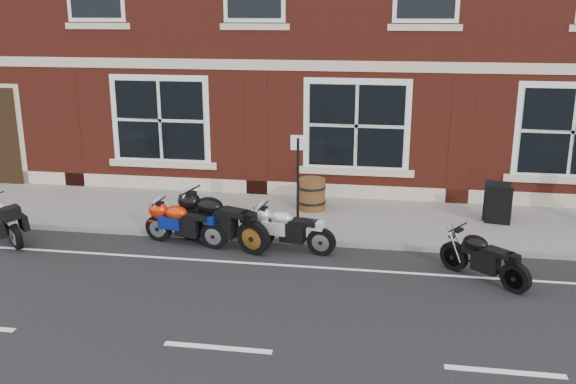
{
  "coord_description": "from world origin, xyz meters",
  "views": [
    {
      "loc": [
        2.33,
        -11.02,
        4.73
      ],
      "look_at": [
        0.28,
        1.6,
        1.06
      ],
      "focal_mm": 40.0,
      "sensor_mm": 36.0,
      "label": 1
    }
  ],
  "objects_px": {
    "moto_touring_silver": "(5,217)",
    "moto_sport_silver": "(289,227)",
    "moto_sport_black": "(220,218)",
    "moto_naked_black": "(483,255)",
    "barrel_planter": "(312,194)",
    "a_board_sign": "(497,203)",
    "parking_sign": "(298,179)",
    "moto_sport_red": "(185,222)"
  },
  "relations": [
    {
      "from": "moto_sport_silver",
      "to": "moto_naked_black",
      "type": "relative_size",
      "value": 1.28
    },
    {
      "from": "moto_touring_silver",
      "to": "moto_sport_silver",
      "type": "bearing_deg",
      "value": -45.19
    },
    {
      "from": "moto_sport_red",
      "to": "barrel_planter",
      "type": "distance_m",
      "value": 3.37
    },
    {
      "from": "moto_sport_black",
      "to": "moto_naked_black",
      "type": "xyz_separation_m",
      "value": [
        5.11,
        -0.92,
        -0.12
      ]
    },
    {
      "from": "moto_sport_red",
      "to": "barrel_planter",
      "type": "bearing_deg",
      "value": -32.53
    },
    {
      "from": "moto_touring_silver",
      "to": "a_board_sign",
      "type": "relative_size",
      "value": 1.59
    },
    {
      "from": "moto_sport_red",
      "to": "moto_naked_black",
      "type": "bearing_deg",
      "value": -87.55
    },
    {
      "from": "moto_sport_red",
      "to": "parking_sign",
      "type": "relative_size",
      "value": 0.87
    },
    {
      "from": "moto_naked_black",
      "to": "barrel_planter",
      "type": "xyz_separation_m",
      "value": [
        -3.52,
        3.34,
        0.02
      ]
    },
    {
      "from": "a_board_sign",
      "to": "barrel_planter",
      "type": "height_order",
      "value": "a_board_sign"
    },
    {
      "from": "barrel_planter",
      "to": "parking_sign",
      "type": "bearing_deg",
      "value": -91.6
    },
    {
      "from": "moto_sport_black",
      "to": "a_board_sign",
      "type": "distance_m",
      "value": 6.12
    },
    {
      "from": "moto_touring_silver",
      "to": "moto_naked_black",
      "type": "bearing_deg",
      "value": -51.85
    },
    {
      "from": "moto_sport_black",
      "to": "moto_sport_silver",
      "type": "xyz_separation_m",
      "value": [
        1.44,
        -0.01,
        -0.11
      ]
    },
    {
      "from": "moto_touring_silver",
      "to": "moto_sport_red",
      "type": "height_order",
      "value": "moto_touring_silver"
    },
    {
      "from": "moto_naked_black",
      "to": "barrel_planter",
      "type": "distance_m",
      "value": 4.85
    },
    {
      "from": "moto_touring_silver",
      "to": "moto_naked_black",
      "type": "height_order",
      "value": "moto_touring_silver"
    },
    {
      "from": "moto_sport_silver",
      "to": "moto_naked_black",
      "type": "distance_m",
      "value": 3.77
    },
    {
      "from": "moto_sport_red",
      "to": "a_board_sign",
      "type": "relative_size",
      "value": 2.01
    },
    {
      "from": "moto_sport_red",
      "to": "a_board_sign",
      "type": "height_order",
      "value": "a_board_sign"
    },
    {
      "from": "moto_touring_silver",
      "to": "a_board_sign",
      "type": "distance_m",
      "value": 10.6
    },
    {
      "from": "moto_touring_silver",
      "to": "a_board_sign",
      "type": "xyz_separation_m",
      "value": [
        10.32,
        2.4,
        0.09
      ]
    },
    {
      "from": "parking_sign",
      "to": "moto_sport_silver",
      "type": "bearing_deg",
      "value": -101.28
    },
    {
      "from": "barrel_planter",
      "to": "moto_naked_black",
      "type": "bearing_deg",
      "value": -43.54
    },
    {
      "from": "moto_sport_black",
      "to": "moto_sport_silver",
      "type": "relative_size",
      "value": 1.19
    },
    {
      "from": "moto_sport_red",
      "to": "moto_touring_silver",
      "type": "bearing_deg",
      "value": 106.48
    },
    {
      "from": "barrel_planter",
      "to": "parking_sign",
      "type": "xyz_separation_m",
      "value": [
        -0.05,
        -1.89,
        0.87
      ]
    },
    {
      "from": "moto_sport_silver",
      "to": "a_board_sign",
      "type": "height_order",
      "value": "a_board_sign"
    },
    {
      "from": "moto_touring_silver",
      "to": "barrel_planter",
      "type": "height_order",
      "value": "moto_touring_silver"
    },
    {
      "from": "moto_sport_black",
      "to": "parking_sign",
      "type": "xyz_separation_m",
      "value": [
        1.54,
        0.53,
        0.76
      ]
    },
    {
      "from": "moto_touring_silver",
      "to": "moto_sport_black",
      "type": "xyz_separation_m",
      "value": [
        4.55,
        0.35,
        0.1
      ]
    },
    {
      "from": "moto_sport_red",
      "to": "moto_sport_silver",
      "type": "height_order",
      "value": "moto_sport_silver"
    },
    {
      "from": "moto_sport_silver",
      "to": "a_board_sign",
      "type": "relative_size",
      "value": 2.02
    },
    {
      "from": "a_board_sign",
      "to": "moto_naked_black",
      "type": "bearing_deg",
      "value": -92.92
    },
    {
      "from": "moto_sport_silver",
      "to": "moto_touring_silver",
      "type": "bearing_deg",
      "value": 105.67
    },
    {
      "from": "moto_naked_black",
      "to": "a_board_sign",
      "type": "height_order",
      "value": "a_board_sign"
    },
    {
      "from": "moto_touring_silver",
      "to": "moto_sport_red",
      "type": "distance_m",
      "value": 3.82
    },
    {
      "from": "moto_sport_black",
      "to": "moto_sport_silver",
      "type": "height_order",
      "value": "moto_sport_black"
    },
    {
      "from": "moto_touring_silver",
      "to": "moto_sport_silver",
      "type": "distance_m",
      "value": 6.01
    },
    {
      "from": "moto_sport_black",
      "to": "moto_naked_black",
      "type": "distance_m",
      "value": 5.19
    },
    {
      "from": "moto_sport_red",
      "to": "moto_sport_black",
      "type": "height_order",
      "value": "moto_sport_black"
    },
    {
      "from": "moto_sport_black",
      "to": "moto_naked_black",
      "type": "height_order",
      "value": "moto_sport_black"
    }
  ]
}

